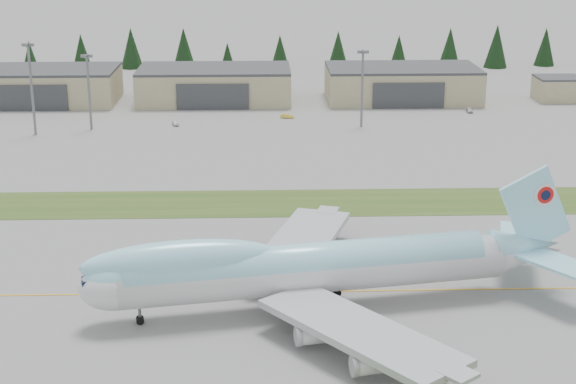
{
  "coord_description": "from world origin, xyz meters",
  "views": [
    {
      "loc": [
        -0.3,
        -128.52,
        57.38
      ],
      "look_at": [
        4.57,
        27.37,
        8.0
      ],
      "focal_mm": 55.0,
      "sensor_mm": 36.0,
      "label": 1
    }
  ],
  "objects_px": {
    "boeing_747_freighter": "(309,267)",
    "hangar_left": "(41,85)",
    "service_vehicle_a": "(176,125)",
    "hangar_right": "(402,83)",
    "service_vehicle_b": "(287,118)",
    "service_vehicle_c": "(469,112)",
    "hangar_center": "(215,84)"
  },
  "relations": [
    {
      "from": "boeing_747_freighter",
      "to": "service_vehicle_a",
      "type": "height_order",
      "value": "boeing_747_freighter"
    },
    {
      "from": "hangar_right",
      "to": "service_vehicle_b",
      "type": "height_order",
      "value": "hangar_right"
    },
    {
      "from": "boeing_747_freighter",
      "to": "service_vehicle_a",
      "type": "xyz_separation_m",
      "value": [
        -31.26,
        122.18,
        -6.73
      ]
    },
    {
      "from": "boeing_747_freighter",
      "to": "service_vehicle_b",
      "type": "relative_size",
      "value": 19.69
    },
    {
      "from": "hangar_center",
      "to": "service_vehicle_a",
      "type": "relative_size",
      "value": 12.15
    },
    {
      "from": "boeing_747_freighter",
      "to": "hangar_center",
      "type": "bearing_deg",
      "value": 87.6
    },
    {
      "from": "hangar_left",
      "to": "service_vehicle_a",
      "type": "xyz_separation_m",
      "value": [
        45.4,
        -33.74,
        -5.39
      ]
    },
    {
      "from": "service_vehicle_b",
      "to": "hangar_center",
      "type": "bearing_deg",
      "value": 55.06
    },
    {
      "from": "hangar_right",
      "to": "service_vehicle_a",
      "type": "bearing_deg",
      "value": -154.14
    },
    {
      "from": "service_vehicle_a",
      "to": "service_vehicle_c",
      "type": "bearing_deg",
      "value": -4.68
    },
    {
      "from": "hangar_center",
      "to": "service_vehicle_c",
      "type": "xyz_separation_m",
      "value": [
        77.72,
        -19.14,
        -5.39
      ]
    },
    {
      "from": "hangar_right",
      "to": "service_vehicle_c",
      "type": "xyz_separation_m",
      "value": [
        17.72,
        -19.14,
        -5.39
      ]
    },
    {
      "from": "service_vehicle_b",
      "to": "service_vehicle_a",
      "type": "bearing_deg",
      "value": 118.36
    },
    {
      "from": "boeing_747_freighter",
      "to": "hangar_left",
      "type": "relative_size",
      "value": 1.62
    },
    {
      "from": "hangar_center",
      "to": "service_vehicle_a",
      "type": "bearing_deg",
      "value": -105.89
    },
    {
      "from": "boeing_747_freighter",
      "to": "service_vehicle_b",
      "type": "bearing_deg",
      "value": 79.39
    },
    {
      "from": "service_vehicle_a",
      "to": "service_vehicle_c",
      "type": "height_order",
      "value": "service_vehicle_a"
    },
    {
      "from": "hangar_left",
      "to": "service_vehicle_c",
      "type": "relative_size",
      "value": 11.26
    },
    {
      "from": "hangar_center",
      "to": "service_vehicle_c",
      "type": "bearing_deg",
      "value": -13.83
    },
    {
      "from": "service_vehicle_c",
      "to": "hangar_center",
      "type": "bearing_deg",
      "value": 169.32
    },
    {
      "from": "hangar_left",
      "to": "service_vehicle_c",
      "type": "xyz_separation_m",
      "value": [
        132.72,
        -19.14,
        -5.39
      ]
    },
    {
      "from": "hangar_left",
      "to": "hangar_right",
      "type": "distance_m",
      "value": 115.0
    },
    {
      "from": "service_vehicle_a",
      "to": "service_vehicle_b",
      "type": "distance_m",
      "value": 33.03
    },
    {
      "from": "hangar_center",
      "to": "hangar_right",
      "type": "xyz_separation_m",
      "value": [
        60.0,
        0.0,
        0.0
      ]
    },
    {
      "from": "hangar_right",
      "to": "service_vehicle_b",
      "type": "bearing_deg",
      "value": -146.02
    },
    {
      "from": "service_vehicle_b",
      "to": "service_vehicle_c",
      "type": "height_order",
      "value": "service_vehicle_b"
    },
    {
      "from": "hangar_right",
      "to": "service_vehicle_b",
      "type": "xyz_separation_m",
      "value": [
        -37.65,
        -25.38,
        -5.39
      ]
    },
    {
      "from": "hangar_center",
      "to": "service_vehicle_c",
      "type": "height_order",
      "value": "hangar_center"
    },
    {
      "from": "hangar_right",
      "to": "service_vehicle_a",
      "type": "xyz_separation_m",
      "value": [
        -69.6,
        -33.74,
        -5.39
      ]
    },
    {
      "from": "service_vehicle_a",
      "to": "service_vehicle_c",
      "type": "relative_size",
      "value": 0.93
    },
    {
      "from": "boeing_747_freighter",
      "to": "hangar_right",
      "type": "height_order",
      "value": "boeing_747_freighter"
    },
    {
      "from": "hangar_right",
      "to": "service_vehicle_a",
      "type": "height_order",
      "value": "hangar_right"
    }
  ]
}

